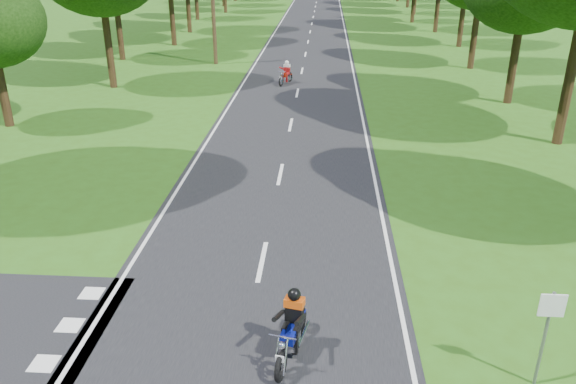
{
  "coord_description": "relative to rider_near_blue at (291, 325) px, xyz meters",
  "views": [
    {
      "loc": [
        1.48,
        -10.36,
        7.43
      ],
      "look_at": [
        0.54,
        4.0,
        1.1
      ],
      "focal_mm": 35.0,
      "sensor_mm": 36.0,
      "label": 1
    }
  ],
  "objects": [
    {
      "name": "road_sign",
      "position": [
        4.54,
        -0.49,
        0.61
      ],
      "size": [
        0.45,
        0.07,
        2.0
      ],
      "color": "slate",
      "rests_on": "ground"
    },
    {
      "name": "telegraph_pole",
      "position": [
        -6.96,
        29.52,
        3.34
      ],
      "size": [
        1.2,
        0.26,
        8.0
      ],
      "color": "#382616",
      "rests_on": "ground"
    },
    {
      "name": "rider_near_blue",
      "position": [
        0.0,
        0.0,
        0.0
      ],
      "size": [
        0.93,
        1.79,
        1.42
      ],
      "primitive_type": null,
      "rotation": [
        0.0,
        0.0,
        -0.22
      ],
      "color": "navy",
      "rests_on": "main_road"
    },
    {
      "name": "road_markings",
      "position": [
        -1.1,
        49.65,
        -0.71
      ],
      "size": [
        7.4,
        140.0,
        0.01
      ],
      "color": "silver",
      "rests_on": "main_road"
    },
    {
      "name": "ground",
      "position": [
        -0.96,
        1.52,
        -0.73
      ],
      "size": [
        160.0,
        160.0,
        0.0
      ],
      "primitive_type": "plane",
      "color": "#2A5212",
      "rests_on": "ground"
    },
    {
      "name": "main_road",
      "position": [
        -0.96,
        51.52,
        -0.72
      ],
      "size": [
        7.0,
        140.0,
        0.02
      ],
      "primitive_type": "cube",
      "color": "black",
      "rests_on": "ground"
    },
    {
      "name": "rider_far_red",
      "position": [
        -1.75,
        23.68,
        -0.04
      ],
      "size": [
        1.03,
        1.69,
        1.33
      ],
      "primitive_type": null,
      "rotation": [
        0.0,
        0.0,
        -0.34
      ],
      "color": "maroon",
      "rests_on": "main_road"
    }
  ]
}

